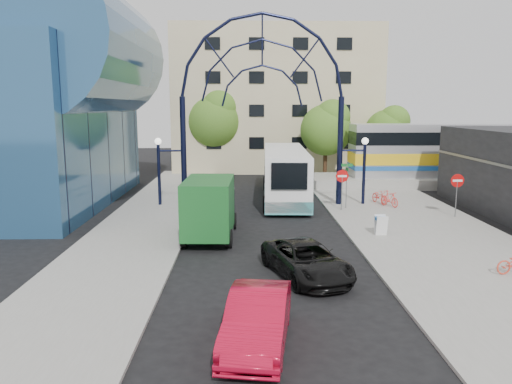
{
  "coord_description": "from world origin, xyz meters",
  "views": [
    {
      "loc": [
        -1.07,
        -17.78,
        6.4
      ],
      "look_at": [
        -0.56,
        6.0,
        2.3
      ],
      "focal_mm": 35.0,
      "sensor_mm": 36.0,
      "label": 1
    }
  ],
  "objects_px": {
    "green_truck": "(211,207)",
    "red_sedan": "(258,318)",
    "bike_near_b": "(390,199)",
    "tree_north_a": "(327,127)",
    "gateway_arch": "(262,71)",
    "tree_north_b": "(215,118)",
    "do_not_enter_sign": "(457,185)",
    "street_name_sign": "(347,176)",
    "bike_near_a": "(379,196)",
    "tree_north_c": "(389,130)",
    "sandwich_board": "(381,223)",
    "stop_sign": "(342,180)",
    "train_car": "(506,150)",
    "city_bus": "(285,173)",
    "black_suv": "(306,260)"
  },
  "relations": [
    {
      "from": "green_truck",
      "to": "red_sedan",
      "type": "xyz_separation_m",
      "value": [
        2.03,
        -11.31,
        -0.76
      ]
    },
    {
      "from": "bike_near_b",
      "to": "tree_north_a",
      "type": "bearing_deg",
      "value": 75.12
    },
    {
      "from": "gateway_arch",
      "to": "tree_north_b",
      "type": "height_order",
      "value": "gateway_arch"
    },
    {
      "from": "do_not_enter_sign",
      "to": "street_name_sign",
      "type": "xyz_separation_m",
      "value": [
        -5.8,
        2.6,
        0.15
      ]
    },
    {
      "from": "green_truck",
      "to": "bike_near_a",
      "type": "height_order",
      "value": "green_truck"
    },
    {
      "from": "tree_north_b",
      "to": "green_truck",
      "type": "height_order",
      "value": "tree_north_b"
    },
    {
      "from": "tree_north_c",
      "to": "street_name_sign",
      "type": "bearing_deg",
      "value": -114.31
    },
    {
      "from": "sandwich_board",
      "to": "red_sedan",
      "type": "bearing_deg",
      "value": -119.84
    },
    {
      "from": "stop_sign",
      "to": "tree_north_a",
      "type": "xyz_separation_m",
      "value": [
        1.32,
        13.93,
        2.61
      ]
    },
    {
      "from": "stop_sign",
      "to": "gateway_arch",
      "type": "bearing_deg",
      "value": 157.37
    },
    {
      "from": "do_not_enter_sign",
      "to": "train_car",
      "type": "height_order",
      "value": "train_car"
    },
    {
      "from": "tree_north_a",
      "to": "green_truck",
      "type": "xyz_separation_m",
      "value": [
        -8.91,
        -19.72,
        -3.11
      ]
    },
    {
      "from": "city_bus",
      "to": "green_truck",
      "type": "relative_size",
      "value": 2.12
    },
    {
      "from": "gateway_arch",
      "to": "stop_sign",
      "type": "distance_m",
      "value": 8.37
    },
    {
      "from": "city_bus",
      "to": "black_suv",
      "type": "distance_m",
      "value": 16.21
    },
    {
      "from": "gateway_arch",
      "to": "bike_near_b",
      "type": "distance_m",
      "value": 11.38
    },
    {
      "from": "stop_sign",
      "to": "tree_north_a",
      "type": "height_order",
      "value": "tree_north_a"
    },
    {
      "from": "sandwich_board",
      "to": "green_truck",
      "type": "xyz_separation_m",
      "value": [
        -8.39,
        0.23,
        0.76
      ]
    },
    {
      "from": "tree_north_b",
      "to": "bike_near_a",
      "type": "bearing_deg",
      "value": -54.08
    },
    {
      "from": "black_suv",
      "to": "bike_near_b",
      "type": "xyz_separation_m",
      "value": [
        6.86,
        12.84,
        -0.07
      ]
    },
    {
      "from": "sandwich_board",
      "to": "green_truck",
      "type": "relative_size",
      "value": 0.16
    },
    {
      "from": "street_name_sign",
      "to": "train_car",
      "type": "bearing_deg",
      "value": 32.42
    },
    {
      "from": "train_car",
      "to": "tree_north_c",
      "type": "bearing_deg",
      "value": 143.04
    },
    {
      "from": "red_sedan",
      "to": "bike_near_a",
      "type": "xyz_separation_m",
      "value": [
        8.42,
        19.11,
        -0.15
      ]
    },
    {
      "from": "tree_north_c",
      "to": "green_truck",
      "type": "xyz_separation_m",
      "value": [
        -14.91,
        -21.72,
        -2.78
      ]
    },
    {
      "from": "stop_sign",
      "to": "sandwich_board",
      "type": "height_order",
      "value": "stop_sign"
    },
    {
      "from": "sandwich_board",
      "to": "stop_sign",
      "type": "bearing_deg",
      "value": 97.57
    },
    {
      "from": "tree_north_c",
      "to": "bike_near_a",
      "type": "relative_size",
      "value": 3.6
    },
    {
      "from": "street_name_sign",
      "to": "tree_north_b",
      "type": "relative_size",
      "value": 0.35
    },
    {
      "from": "tree_north_b",
      "to": "green_truck",
      "type": "bearing_deg",
      "value": -87.37
    },
    {
      "from": "train_car",
      "to": "tree_north_a",
      "type": "xyz_separation_m",
      "value": [
        -13.88,
        3.93,
        1.71
      ]
    },
    {
      "from": "green_truck",
      "to": "bike_near_b",
      "type": "bearing_deg",
      "value": 34.4
    },
    {
      "from": "tree_north_b",
      "to": "tree_north_c",
      "type": "bearing_deg",
      "value": -7.12
    },
    {
      "from": "street_name_sign",
      "to": "train_car",
      "type": "distance_m",
      "value": 17.55
    },
    {
      "from": "stop_sign",
      "to": "green_truck",
      "type": "xyz_separation_m",
      "value": [
        -7.59,
        -5.79,
        -0.49
      ]
    },
    {
      "from": "street_name_sign",
      "to": "sandwich_board",
      "type": "relative_size",
      "value": 2.83
    },
    {
      "from": "stop_sign",
      "to": "street_name_sign",
      "type": "distance_m",
      "value": 0.74
    },
    {
      "from": "stop_sign",
      "to": "train_car",
      "type": "bearing_deg",
      "value": 33.34
    },
    {
      "from": "black_suv",
      "to": "tree_north_c",
      "type": "bearing_deg",
      "value": 50.95
    },
    {
      "from": "do_not_enter_sign",
      "to": "tree_north_b",
      "type": "xyz_separation_m",
      "value": [
        -14.88,
        19.93,
        3.29
      ]
    },
    {
      "from": "do_not_enter_sign",
      "to": "red_sedan",
      "type": "bearing_deg",
      "value": -127.9
    },
    {
      "from": "city_bus",
      "to": "tree_north_c",
      "type": "bearing_deg",
      "value": 50.0
    },
    {
      "from": "stop_sign",
      "to": "street_name_sign",
      "type": "height_order",
      "value": "street_name_sign"
    },
    {
      "from": "sandwich_board",
      "to": "tree_north_b",
      "type": "xyz_separation_m",
      "value": [
        -9.48,
        23.95,
        4.52
      ]
    },
    {
      "from": "sandwich_board",
      "to": "black_suv",
      "type": "height_order",
      "value": "black_suv"
    },
    {
      "from": "train_car",
      "to": "stop_sign",
      "type": "bearing_deg",
      "value": -146.66
    },
    {
      "from": "black_suv",
      "to": "do_not_enter_sign",
      "type": "bearing_deg",
      "value": 27.33
    },
    {
      "from": "train_car",
      "to": "red_sedan",
      "type": "height_order",
      "value": "train_car"
    },
    {
      "from": "do_not_enter_sign",
      "to": "train_car",
      "type": "relative_size",
      "value": 0.1
    },
    {
      "from": "red_sedan",
      "to": "bike_near_a",
      "type": "height_order",
      "value": "red_sedan"
    }
  ]
}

